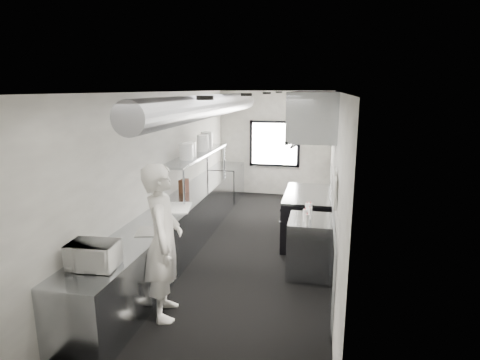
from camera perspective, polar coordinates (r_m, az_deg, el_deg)
The scene contains 35 objects.
floor at distance 7.30m, azimuth 0.83°, elevation -9.99°, with size 3.00×8.00×0.01m, color black.
ceiling at distance 6.72m, azimuth 0.91°, elevation 12.57°, with size 3.00×8.00×0.01m, color silver.
wall_back at distance 10.77m, azimuth 5.01°, elevation 5.22°, with size 3.00×0.02×2.80m, color silver.
wall_front at distance 3.24m, azimuth -13.40°, elevation -14.01°, with size 3.00×0.02×2.80m, color silver.
wall_left at distance 7.30m, azimuth -10.76°, elevation 1.32°, with size 0.02×8.00×2.80m, color silver.
wall_right at distance 6.75m, azimuth 13.46°, elevation 0.23°, with size 0.02×8.00×2.80m, color silver.
wall_cladding at distance 7.27m, azimuth 12.90°, elevation -5.79°, with size 0.03×5.50×1.10m, color #9CA3AA.
hvac_duct at distance 7.28m, azimuth -3.99°, elevation 10.61°, with size 0.40×0.40×6.40m, color gray.
service_window at distance 10.73m, azimuth 4.98°, elevation 5.20°, with size 1.36×0.05×1.25m.
exhaust_hood at distance 7.31m, azimuth 10.56°, elevation 9.18°, with size 0.81×2.20×0.88m.
prep_counter at distance 6.99m, azimuth -9.34°, elevation -7.27°, with size 0.70×6.00×0.90m, color #9CA3AA.
pass_shelf at distance 8.09m, azimuth -6.06°, elevation 3.58°, with size 0.45×3.00×0.68m.
range at distance 7.67m, azimuth 9.53°, elevation -5.26°, with size 0.88×1.60×0.94m.
bottle_station at distance 6.36m, azimuth 9.93°, elevation -9.37°, with size 0.65×0.80×0.90m, color #9CA3AA.
far_work_table at distance 10.37m, azimuth -1.96°, elevation -0.38°, with size 0.70×1.20×0.90m, color #9CA3AA.
notice_sheet_a at distance 5.54m, azimuth 13.50°, elevation -0.42°, with size 0.02×0.28×0.38m, color silver.
notice_sheet_b at distance 5.21m, azimuth 13.54°, elevation -1.84°, with size 0.02×0.28×0.38m, color silver.
line_cook at distance 5.07m, azimuth -10.97°, elevation -8.73°, with size 0.72×0.48×1.99m, color silver.
microwave at distance 4.76m, azimuth -20.37°, elevation -10.10°, with size 0.49×0.37×0.30m, color white.
deli_tub_a at distance 5.02m, azimuth -21.18°, elevation -10.19°, with size 0.14×0.14×0.10m, color silver.
deli_tub_b at distance 5.28m, azimuth -17.99°, elevation -8.74°, with size 0.15×0.15×0.11m, color silver.
newspaper at distance 5.72m, azimuth -13.04°, elevation -7.22°, with size 0.32×0.40×0.01m, color beige.
small_plate at distance 6.07m, azimuth -11.35°, elevation -5.94°, with size 0.17×0.17×0.01m, color white.
pastry at distance 6.05m, azimuth -11.37°, elevation -5.46°, with size 0.09×0.09×0.09m, color tan.
cutting_board at distance 6.71m, azimuth -9.27°, elevation -3.98°, with size 0.48×0.63×0.02m, color white.
knife_block at distance 7.70m, azimuth -8.09°, elevation -0.84°, with size 0.10×0.23×0.25m, color #4F281C.
plate_stack_a at distance 7.39m, azimuth -7.71°, elevation 4.08°, with size 0.26×0.26×0.30m, color white.
plate_stack_b at distance 7.70m, azimuth -7.16°, elevation 4.42°, with size 0.22×0.22×0.29m, color white.
plate_stack_c at distance 8.33m, azimuth -5.39°, elevation 5.31°, with size 0.24×0.24×0.34m, color white.
plate_stack_d at distance 8.60m, azimuth -4.81°, elevation 5.69°, with size 0.25×0.25×0.38m, color white.
squeeze_bottle_a at distance 5.87m, azimuth 9.61°, elevation -5.70°, with size 0.06×0.06×0.18m, color white.
squeeze_bottle_b at distance 6.05m, azimuth 9.33°, elevation -5.05°, with size 0.06×0.06×0.19m, color white.
squeeze_bottle_c at distance 6.17m, azimuth 9.98°, elevation -4.74°, with size 0.06×0.06×0.18m, color white.
squeeze_bottle_d at distance 6.36m, azimuth 10.06°, elevation -4.15°, with size 0.06×0.06×0.19m, color white.
squeeze_bottle_e at distance 6.42m, azimuth 9.62°, elevation -4.04°, with size 0.06×0.06×0.18m, color white.
Camera 1 is at (1.30, -6.59, 2.85)m, focal length 29.65 mm.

